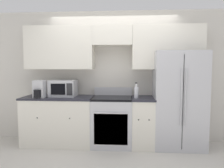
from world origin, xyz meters
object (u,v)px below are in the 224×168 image
at_px(refrigerator, 178,99).
at_px(microwave, 63,88).
at_px(bottle, 136,92).
at_px(oven_range, 112,121).

height_order(refrigerator, microwave, refrigerator).
bearing_deg(microwave, bottle, -4.78).
relative_size(refrigerator, microwave, 3.62).
distance_m(microwave, bottle, 1.41).
xyz_separation_m(oven_range, refrigerator, (1.24, 0.07, 0.42)).
relative_size(refrigerator, bottle, 6.21).
xyz_separation_m(refrigerator, bottle, (-0.79, -0.13, 0.15)).
distance_m(oven_range, refrigerator, 1.31).
height_order(oven_range, microwave, microwave).
bearing_deg(refrigerator, bottle, -170.55).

